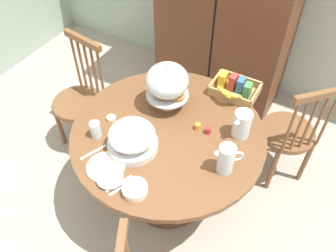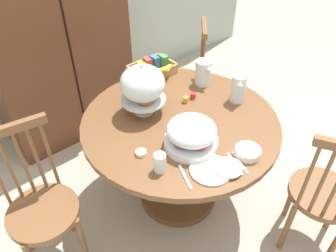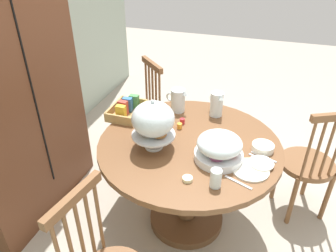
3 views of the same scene
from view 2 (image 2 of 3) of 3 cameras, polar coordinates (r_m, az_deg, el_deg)
ground_plane at (r=2.52m, az=6.78°, el=-13.03°), size 10.00×10.00×0.00m
wooden_armoire at (r=2.81m, az=-19.86°, el=16.34°), size 1.18×0.60×1.96m
dining_table at (r=2.15m, az=2.02°, el=-3.18°), size 1.22×1.22×0.74m
windsor_chair_near_window at (r=2.93m, az=3.02°, el=7.81°), size 0.47×0.47×0.97m
windsor_chair_by_cabinet at (r=2.03m, az=-21.14°, el=-13.43°), size 0.41×0.40×0.97m
windsor_chair_facing_door at (r=2.16m, az=25.45°, el=-11.06°), size 0.45×0.45×0.97m
pastry_stand_with_dome at (r=1.97m, az=-4.44°, el=7.13°), size 0.28×0.28×0.34m
fruit_platter_covered at (r=1.78m, az=4.11°, el=-1.46°), size 0.30×0.30×0.18m
orange_juice_pitcher at (r=2.32m, az=6.14°, el=9.09°), size 0.11×0.19×0.18m
milk_pitcher at (r=2.17m, az=12.15°, el=6.26°), size 0.15×0.13×0.19m
cereal_basket at (r=2.44m, az=-2.57°, el=10.05°), size 0.32×0.30×0.12m
china_plate_large at (r=1.71m, az=7.43°, el=-7.59°), size 0.22×0.22×0.01m
china_plate_small at (r=1.72m, az=10.45°, el=-7.16°), size 0.15×0.15×0.01m
cereal_bowl at (r=1.81m, az=13.72°, el=-4.46°), size 0.14×0.14×0.04m
drinking_glass at (r=1.66m, az=-1.41°, el=-6.43°), size 0.06×0.06×0.11m
butter_dish at (r=1.78m, az=-4.74°, el=-4.70°), size 0.06×0.06×0.02m
jam_jar_strawberry at (r=2.19m, az=4.42°, el=5.31°), size 0.04×0.04×0.04m
jam_jar_apricot at (r=2.15m, az=3.08°, el=4.63°), size 0.04×0.04×0.04m
table_knife at (r=1.76m, az=11.59°, el=-6.50°), size 0.08×0.16×0.01m
dinner_fork at (r=1.77m, az=12.45°, el=-6.26°), size 0.08×0.16×0.01m
soup_spoon at (r=1.67m, az=2.99°, el=-8.83°), size 0.08×0.16×0.01m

